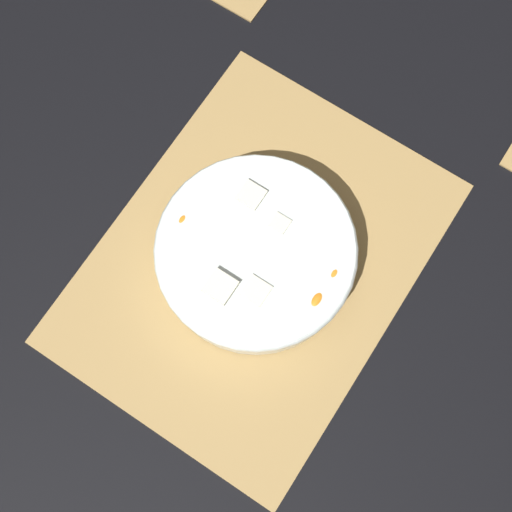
{
  "coord_description": "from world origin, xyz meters",
  "views": [
    {
      "loc": [
        0.19,
        0.12,
        0.85
      ],
      "look_at": [
        0.0,
        0.0,
        0.03
      ],
      "focal_mm": 50.0,
      "sensor_mm": 36.0,
      "label": 1
    }
  ],
  "objects": [
    {
      "name": "fruit_salad_bowl",
      "position": [
        0.0,
        -0.0,
        0.04
      ],
      "size": [
        0.24,
        0.24,
        0.07
      ],
      "color": "silver",
      "rests_on": "bamboo_mat_center"
    },
    {
      "name": "ground_plane",
      "position": [
        0.0,
        0.0,
        0.0
      ],
      "size": [
        6.0,
        6.0,
        0.0
      ],
      "primitive_type": "plane",
      "color": "black"
    },
    {
      "name": "bamboo_mat_center",
      "position": [
        0.0,
        0.0,
        0.0
      ],
      "size": [
        0.47,
        0.36,
        0.01
      ],
      "color": "#A8844C",
      "rests_on": "ground_plane"
    }
  ]
}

